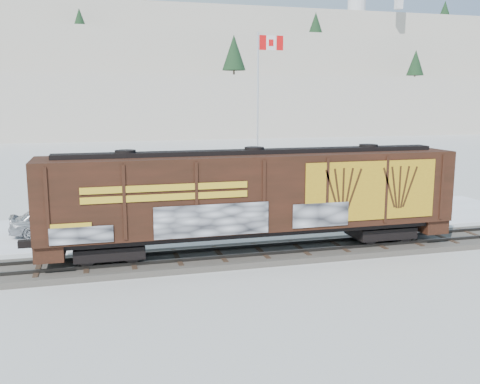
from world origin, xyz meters
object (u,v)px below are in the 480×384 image
object	(u,v)px
flagpole	(259,141)
car_dark	(373,199)
hopper_railcar	(254,194)
car_silver	(56,220)
car_white	(218,215)

from	to	relation	value
flagpole	car_dark	size ratio (longest dim) A/B	2.24
flagpole	hopper_railcar	bearing A→B (deg)	-108.03
hopper_railcar	car_silver	bearing A→B (deg)	143.16
car_dark	hopper_railcar	bearing A→B (deg)	144.22
car_silver	car_dark	size ratio (longest dim) A/B	0.90
hopper_railcar	car_white	xyz separation A→B (m)	(-0.24, 6.54, -2.35)
flagpole	car_dark	bearing A→B (deg)	-33.99
car_white	car_silver	bearing A→B (deg)	69.59
flagpole	car_silver	size ratio (longest dim) A/B	2.49
hopper_railcar	car_dark	xyz separation A→B (m)	(10.92, 8.37, -2.25)
hopper_railcar	car_silver	xyz separation A→B (m)	(-9.38, 7.02, -2.20)
flagpole	car_white	xyz separation A→B (m)	(-4.43, -6.36, -3.77)
car_white	flagpole	bearing A→B (deg)	-52.24
car_dark	car_white	bearing A→B (deg)	116.07
hopper_railcar	car_dark	size ratio (longest dim) A/B	3.62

